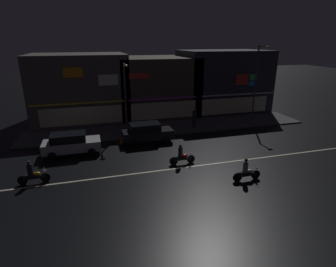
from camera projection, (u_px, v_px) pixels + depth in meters
ground_plane at (206, 165)px, 19.54m from camera, size 140.00×140.00×0.00m
lane_divider_stripe at (206, 165)px, 19.54m from camera, size 26.83×0.16×0.01m
sidewalk_far at (170, 127)px, 27.82m from camera, size 28.24×4.49×0.14m
storefront_left_block at (155, 86)px, 32.64m from camera, size 8.93×8.53×6.63m
storefront_center_block at (80, 87)px, 30.06m from camera, size 9.88×7.85×7.10m
storefront_right_block at (222, 81)px, 34.07m from camera, size 10.26×7.08×7.33m
streetlamp_west at (125, 90)px, 25.99m from camera, size 0.44×1.64×6.34m
streetlamp_mid at (257, 77)px, 28.95m from camera, size 0.44×1.64×7.84m
pedestrian_on_sidewalk at (194, 119)px, 27.36m from camera, size 0.42×0.42×1.89m
parked_car_near_kerb at (71, 143)px, 21.22m from camera, size 4.30×1.98×1.67m
parked_car_trailing at (147, 132)px, 23.80m from camera, size 4.30×1.98×1.67m
motorcycle_lead at (246, 171)px, 17.17m from camera, size 1.90×0.60×1.52m
motorcycle_following at (32, 174)px, 16.82m from camera, size 1.90×0.60×1.52m
motorcycle_trailing_far at (182, 156)px, 19.49m from camera, size 1.90×0.60×1.52m
traffic_cone at (121, 140)px, 23.71m from camera, size 0.36×0.36×0.55m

